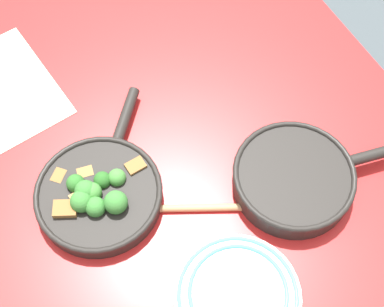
% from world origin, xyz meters
% --- Properties ---
extents(ground_plane, '(14.00, 14.00, 0.00)m').
position_xyz_m(ground_plane, '(0.00, 0.00, 0.00)').
color(ground_plane, '#424C51').
extents(dining_table_red, '(1.29, 1.01, 0.74)m').
position_xyz_m(dining_table_red, '(0.00, 0.00, 0.67)').
color(dining_table_red, red).
rests_on(dining_table_red, ground_plane).
extents(skillet_broccoli, '(0.33, 0.30, 0.08)m').
position_xyz_m(skillet_broccoli, '(-0.00, -0.21, 0.77)').
color(skillet_broccoli, black).
rests_on(skillet_broccoli, dining_table_red).
extents(skillet_eggs, '(0.25, 0.40, 0.05)m').
position_xyz_m(skillet_eggs, '(0.15, 0.16, 0.77)').
color(skillet_eggs, black).
rests_on(skillet_eggs, dining_table_red).
extents(wooden_spoon, '(0.18, 0.32, 0.02)m').
position_xyz_m(wooden_spoon, '(0.14, 0.02, 0.75)').
color(wooden_spoon, tan).
rests_on(wooden_spoon, dining_table_red).
extents(dinner_plate_stack, '(0.23, 0.23, 0.03)m').
position_xyz_m(dinner_plate_stack, '(0.30, -0.06, 0.75)').
color(dinner_plate_stack, white).
rests_on(dinner_plate_stack, dining_table_red).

